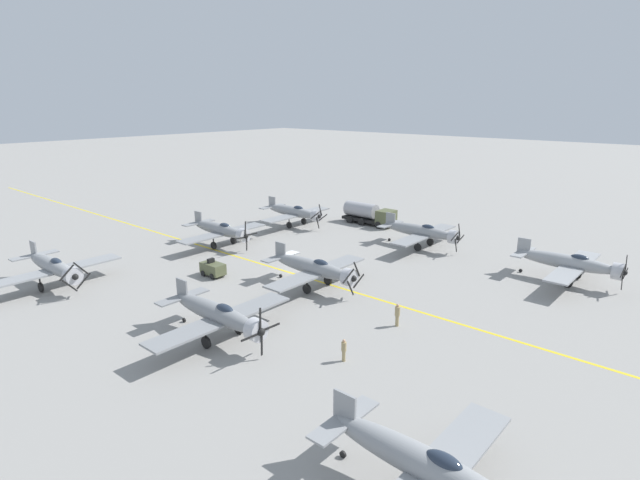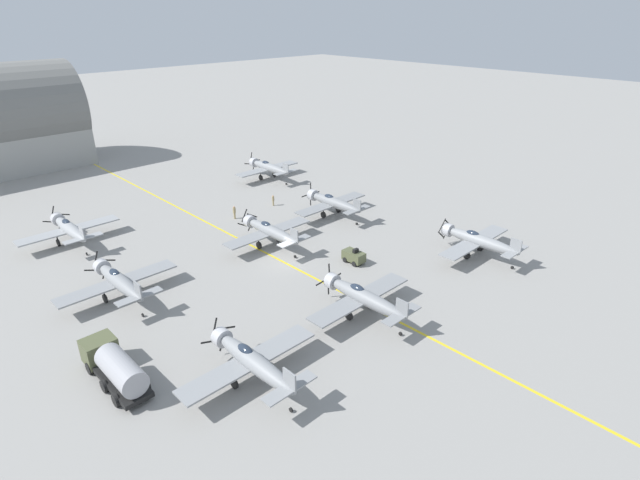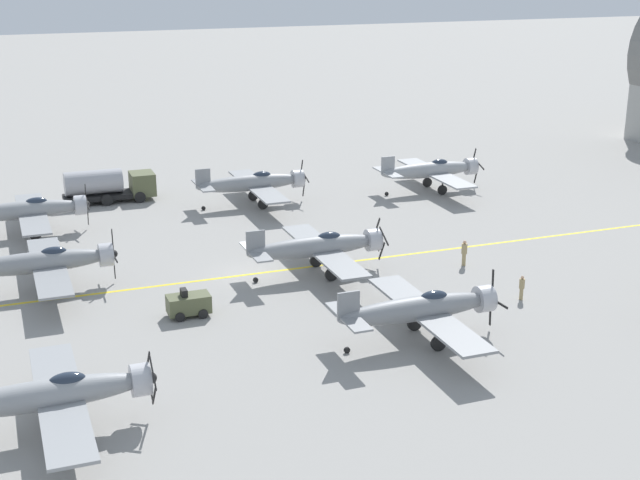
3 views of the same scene
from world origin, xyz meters
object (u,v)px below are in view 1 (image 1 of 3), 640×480
at_px(airplane_far_left, 570,263).
at_px(tow_tractor, 213,268).
at_px(airplane_mid_center, 315,268).
at_px(airplane_near_left, 295,212).
at_px(airplane_mid_right, 219,314).
at_px(ground_crew_walking, 344,349).
at_px(ground_crew_inspecting, 397,314).
at_px(airplane_far_right, 427,466).
at_px(airplane_near_center, 221,230).
at_px(fuel_tanker, 369,214).
at_px(airplane_mid_left, 422,232).
at_px(airplane_near_right, 54,267).

distance_m(airplane_far_left, tow_tractor, 35.02).
bearing_deg(airplane_mid_center, airplane_near_left, -135.93).
bearing_deg(airplane_mid_right, tow_tractor, -142.01).
height_order(airplane_far_left, airplane_near_left, airplane_near_left).
bearing_deg(tow_tractor, ground_crew_walking, 76.77).
height_order(ground_crew_walking, ground_crew_inspecting, ground_crew_inspecting).
relative_size(airplane_far_right, airplane_near_center, 1.00).
bearing_deg(fuel_tanker, airplane_mid_right, 18.85).
bearing_deg(airplane_far_left, ground_crew_inspecting, -14.77).
xyz_separation_m(airplane_mid_center, airplane_far_left, (-17.28, 17.63, 0.00)).
bearing_deg(airplane_mid_left, airplane_near_right, -42.65).
distance_m(airplane_mid_center, airplane_far_right, 26.63).
height_order(fuel_tanker, ground_crew_walking, fuel_tanker).
bearing_deg(airplane_mid_right, ground_crew_inspecting, 123.95).
bearing_deg(airplane_near_right, airplane_mid_left, 132.55).
bearing_deg(airplane_near_left, ground_crew_inspecting, 52.66).
distance_m(airplane_far_right, airplane_near_center, 43.62).
distance_m(airplane_mid_center, airplane_near_center, 18.27).
relative_size(airplane_near_left, ground_crew_inspecting, 6.44).
relative_size(airplane_far_right, airplane_far_left, 1.00).
height_order(airplane_far_right, tow_tractor, airplane_far_right).
bearing_deg(fuel_tanker, airplane_far_right, 38.13).
distance_m(airplane_mid_center, airplane_mid_left, 18.49).
bearing_deg(tow_tractor, airplane_near_right, -37.35).
bearing_deg(airplane_far_left, airplane_near_center, -62.35).
bearing_deg(airplane_mid_left, airplane_near_left, -96.45).
distance_m(airplane_mid_left, ground_crew_walking, 29.12).
bearing_deg(airplane_far_right, ground_crew_walking, -138.59).
relative_size(airplane_mid_left, ground_crew_walking, 7.40).
distance_m(airplane_mid_right, airplane_near_center, 25.09).
relative_size(airplane_far_right, fuel_tanker, 1.50).
bearing_deg(ground_crew_inspecting, fuel_tanker, -140.81).
bearing_deg(airplane_near_right, airplane_mid_right, 81.69).
distance_m(airplane_near_right, tow_tractor, 14.67).
height_order(fuel_tanker, tow_tractor, fuel_tanker).
distance_m(airplane_near_right, airplane_near_center, 19.05).
xyz_separation_m(airplane_near_left, tow_tractor, (20.53, 8.16, -1.22)).
distance_m(tow_tractor, ground_crew_walking, 21.11).
distance_m(airplane_near_left, ground_crew_inspecting, 33.89).
relative_size(airplane_mid_right, airplane_mid_left, 1.00).
bearing_deg(airplane_near_right, ground_crew_walking, 85.51).
bearing_deg(ground_crew_inspecting, airplane_near_right, -64.65).
relative_size(airplane_near_left, fuel_tanker, 1.50).
relative_size(airplane_near_right, airplane_far_right, 1.00).
relative_size(airplane_mid_right, airplane_near_left, 1.00).
xyz_separation_m(airplane_far_right, ground_crew_walking, (-7.52, -10.42, -1.13)).
bearing_deg(airplane_near_right, airplane_mid_center, 112.31).
xyz_separation_m(airplane_mid_left, fuel_tanker, (-5.56, -11.70, -0.50)).
relative_size(airplane_near_right, ground_crew_walking, 7.40).
bearing_deg(airplane_near_left, ground_crew_walking, 43.95).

